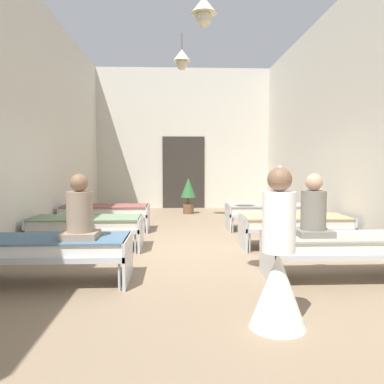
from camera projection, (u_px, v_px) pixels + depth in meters
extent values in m
cube|color=#8C755B|center=(192.00, 251.00, 6.94)|extent=(6.35, 13.44, 0.10)
cube|color=beige|center=(183.00, 139.00, 13.26)|extent=(6.15, 0.20, 4.67)
cube|color=beige|center=(16.00, 114.00, 6.63)|extent=(0.20, 12.84, 4.67)
cube|color=beige|center=(361.00, 116.00, 6.90)|extent=(0.20, 12.84, 4.67)
cube|color=#2D2823|center=(183.00, 172.00, 13.22)|extent=(1.40, 0.06, 2.40)
cone|color=beige|center=(204.00, 5.00, 6.64)|extent=(0.44, 0.44, 0.28)
sphere|color=beige|center=(204.00, 18.00, 6.66)|extent=(0.28, 0.28, 0.28)
cylinder|color=brown|center=(182.00, 41.00, 9.59)|extent=(0.02, 0.02, 0.37)
cone|color=beige|center=(182.00, 55.00, 9.61)|extent=(0.44, 0.44, 0.28)
sphere|color=beige|center=(182.00, 64.00, 9.63)|extent=(0.28, 0.28, 0.28)
cylinder|color=#B7BCC1|center=(119.00, 277.00, 4.63)|extent=(0.03, 0.03, 0.34)
cylinder|color=#B7BCC1|center=(127.00, 261.00, 5.34)|extent=(0.03, 0.03, 0.34)
cube|color=#B7BCC1|center=(53.00, 253.00, 4.93)|extent=(1.90, 0.84, 0.07)
cube|color=#B7BCC1|center=(128.00, 259.00, 4.98)|extent=(0.04, 0.84, 0.57)
cube|color=white|center=(53.00, 245.00, 4.92)|extent=(1.82, 0.78, 0.14)
cube|color=slate|center=(53.00, 239.00, 4.92)|extent=(1.86, 0.82, 0.02)
cylinder|color=#B7BCC1|center=(280.00, 275.00, 4.71)|extent=(0.03, 0.03, 0.34)
cylinder|color=#B7BCC1|center=(266.00, 260.00, 5.43)|extent=(0.03, 0.03, 0.34)
cube|color=#B7BCC1|center=(339.00, 250.00, 5.10)|extent=(1.90, 0.84, 0.07)
cube|color=#B7BCC1|center=(268.00, 258.00, 5.06)|extent=(0.04, 0.84, 0.57)
cube|color=white|center=(339.00, 242.00, 5.09)|extent=(1.82, 0.78, 0.14)
cube|color=#9E9E93|center=(339.00, 236.00, 5.08)|extent=(1.86, 0.82, 0.02)
cylinder|color=#B7BCC1|center=(29.00, 245.00, 6.44)|extent=(0.03, 0.03, 0.34)
cylinder|color=#B7BCC1|center=(43.00, 237.00, 7.16)|extent=(0.03, 0.03, 0.34)
cylinder|color=#B7BCC1|center=(135.00, 244.00, 6.52)|extent=(0.03, 0.03, 0.34)
cylinder|color=#B7BCC1|center=(139.00, 236.00, 7.24)|extent=(0.03, 0.03, 0.34)
cube|color=#B7BCC1|center=(87.00, 228.00, 6.83)|extent=(1.90, 0.84, 0.07)
cube|color=#B7BCC1|center=(33.00, 234.00, 6.79)|extent=(0.04, 0.84, 0.57)
cube|color=#B7BCC1|center=(141.00, 233.00, 6.87)|extent=(0.04, 0.84, 0.57)
cube|color=silver|center=(87.00, 222.00, 6.82)|extent=(1.82, 0.78, 0.14)
cube|color=slate|center=(87.00, 218.00, 6.81)|extent=(1.86, 0.82, 0.02)
cylinder|color=#B7BCC1|center=(250.00, 243.00, 6.61)|extent=(0.03, 0.03, 0.34)
cylinder|color=#B7BCC1|center=(242.00, 235.00, 7.32)|extent=(0.03, 0.03, 0.34)
cylinder|color=#B7BCC1|center=(351.00, 242.00, 6.68)|extent=(0.03, 0.03, 0.34)
cylinder|color=#B7BCC1|center=(334.00, 234.00, 7.40)|extent=(0.03, 0.03, 0.34)
cube|color=#B7BCC1|center=(294.00, 227.00, 6.99)|extent=(1.90, 0.84, 0.07)
cube|color=#B7BCC1|center=(242.00, 232.00, 6.95)|extent=(0.04, 0.84, 0.57)
cube|color=#B7BCC1|center=(345.00, 231.00, 7.04)|extent=(0.04, 0.84, 0.57)
cube|color=silver|center=(294.00, 221.00, 6.98)|extent=(1.82, 0.78, 0.14)
cube|color=tan|center=(295.00, 216.00, 6.98)|extent=(1.86, 0.82, 0.02)
cylinder|color=#B7BCC1|center=(62.00, 226.00, 8.34)|extent=(0.03, 0.03, 0.34)
cylinder|color=#B7BCC1|center=(71.00, 221.00, 9.05)|extent=(0.03, 0.03, 0.34)
cylinder|color=#B7BCC1|center=(144.00, 226.00, 8.41)|extent=(0.03, 0.03, 0.34)
cylinder|color=#B7BCC1|center=(146.00, 221.00, 9.13)|extent=(0.03, 0.03, 0.34)
cube|color=#B7BCC1|center=(106.00, 214.00, 8.72)|extent=(1.90, 0.84, 0.07)
cube|color=#B7BCC1|center=(64.00, 218.00, 8.68)|extent=(0.04, 0.84, 0.57)
cube|color=#B7BCC1|center=(148.00, 218.00, 8.77)|extent=(0.04, 0.84, 0.57)
cube|color=silver|center=(106.00, 210.00, 8.71)|extent=(1.82, 0.78, 0.14)
cube|color=#8C4C47|center=(106.00, 206.00, 8.70)|extent=(1.86, 0.82, 0.02)
cylinder|color=#B7BCC1|center=(233.00, 225.00, 8.50)|extent=(0.03, 0.03, 0.34)
cylinder|color=#B7BCC1|center=(228.00, 220.00, 9.22)|extent=(0.03, 0.03, 0.34)
cylinder|color=#B7BCC1|center=(312.00, 225.00, 8.58)|extent=(0.03, 0.03, 0.34)
cylinder|color=#B7BCC1|center=(301.00, 220.00, 9.29)|extent=(0.03, 0.03, 0.34)
cube|color=#B7BCC1|center=(269.00, 213.00, 8.88)|extent=(1.90, 0.84, 0.07)
cube|color=#B7BCC1|center=(228.00, 217.00, 8.85)|extent=(0.04, 0.84, 0.57)
cube|color=#B7BCC1|center=(309.00, 217.00, 8.93)|extent=(0.04, 0.84, 0.57)
cube|color=silver|center=(269.00, 209.00, 8.87)|extent=(1.82, 0.78, 0.14)
cube|color=#9E9E93|center=(269.00, 205.00, 8.87)|extent=(1.86, 0.82, 0.02)
cone|color=white|center=(278.00, 290.00, 3.58)|extent=(0.52, 0.52, 0.70)
cylinder|color=white|center=(279.00, 222.00, 3.54)|extent=(0.30, 0.30, 0.55)
sphere|color=#846047|center=(280.00, 179.00, 3.51)|extent=(0.22, 0.22, 0.22)
cone|color=white|center=(280.00, 171.00, 3.50)|extent=(0.18, 0.18, 0.10)
cylinder|color=slate|center=(313.00, 213.00, 5.04)|extent=(0.32, 0.32, 0.58)
cube|color=slate|center=(313.00, 232.00, 5.06)|extent=(0.44, 0.44, 0.08)
sphere|color=tan|center=(314.00, 182.00, 5.01)|extent=(0.22, 0.22, 0.22)
cylinder|color=gray|center=(80.00, 215.00, 4.87)|extent=(0.32, 0.32, 0.58)
cube|color=gray|center=(80.00, 235.00, 4.88)|extent=(0.44, 0.44, 0.08)
sphere|color=#846047|center=(79.00, 183.00, 4.84)|extent=(0.22, 0.22, 0.22)
cylinder|color=brown|center=(188.00, 209.00, 11.75)|extent=(0.32, 0.32, 0.29)
cylinder|color=brown|center=(188.00, 201.00, 11.74)|extent=(0.06, 0.06, 0.20)
cone|color=#2D6633|center=(188.00, 188.00, 11.71)|extent=(0.45, 0.45, 0.59)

